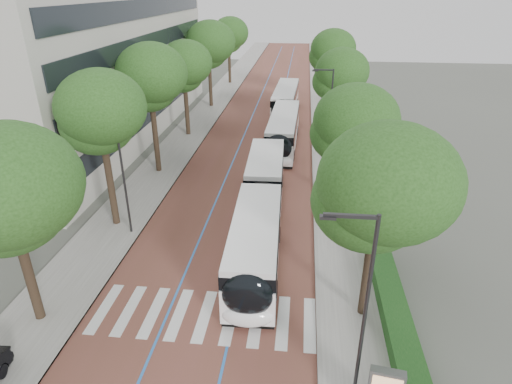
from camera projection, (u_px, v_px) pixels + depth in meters
The scene contains 19 objects.
ground at pixel (196, 331), 19.58m from camera, with size 160.00×160.00×0.00m, color #51544C.
road at pixel (268, 108), 55.39m from camera, with size 11.00×140.00×0.02m, color brown.
sidewalk_left at pixel (211, 106), 56.10m from camera, with size 4.00×140.00×0.12m, color gray.
sidewalk_right at pixel (327, 109), 54.63m from camera, with size 4.00×140.00×0.12m, color gray.
kerb_left at pixel (226, 106), 55.91m from camera, with size 0.20×140.00×0.14m, color gray.
kerb_right at pixel (312, 109), 54.82m from camera, with size 0.20×140.00×0.14m, color gray.
zebra_crossing at pixel (205, 316), 20.44m from camera, with size 10.55×3.60×0.01m.
lane_line_left at pixel (256, 107), 55.54m from camera, with size 0.12×126.00×0.01m, color blue.
lane_line_right at pixel (281, 108), 55.22m from camera, with size 0.12×126.00×0.01m, color blue.
office_building at pixel (69, 65), 43.51m from camera, with size 18.11×40.00×14.00m.
hedge at pixel (401, 338), 18.46m from camera, with size 1.20×14.00×0.80m, color #153D15.
streetlight_near at pixel (361, 302), 14.15m from camera, with size 1.82×0.20×8.00m.
streetlight_far at pixel (329, 108), 36.53m from camera, with size 1.82×0.20×8.00m.
lamp_post_left at pixel (123, 174), 25.55m from camera, with size 0.14×0.14×8.00m, color #28282A.
trees_left at pixel (177, 70), 40.03m from camera, with size 6.14×60.80×10.06m.
trees_right at pixel (343, 94), 35.27m from camera, with size 5.89×47.85×8.96m.
lead_bus at pixel (260, 212), 26.48m from camera, with size 3.10×18.47×3.20m.
bus_queued_0 at pixel (283, 132), 40.96m from camera, with size 2.79×12.45×3.20m.
bus_queued_1 at pixel (285, 101), 51.95m from camera, with size 2.93×12.47×3.20m.
Camera 1 is at (4.37, -14.48, 14.25)m, focal length 30.00 mm.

